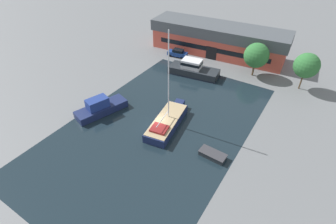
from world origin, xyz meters
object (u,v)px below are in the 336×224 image
object	(u,v)px
quay_tree_near_building	(256,55)
small_dinghy	(213,155)
motor_cruiser	(193,69)
sailboat_moored	(167,121)
warehouse_building	(218,39)
quay_tree_by_water	(307,66)
cabin_boat	(100,107)
parked_car	(178,53)

from	to	relation	value
quay_tree_near_building	small_dinghy	bearing A→B (deg)	-83.71
motor_cruiser	quay_tree_near_building	bearing A→B (deg)	-66.37
sailboat_moored	small_dinghy	world-z (taller)	sailboat_moored
warehouse_building	motor_cruiser	world-z (taller)	warehouse_building
small_dinghy	sailboat_moored	bearing A→B (deg)	78.25
quay_tree_by_water	quay_tree_near_building	bearing A→B (deg)	178.06
small_dinghy	cabin_boat	xyz separation A→B (m)	(-19.34, -0.81, 0.61)
parked_car	quay_tree_near_building	bearing A→B (deg)	-94.11
warehouse_building	parked_car	distance (m)	9.64
quay_tree_near_building	small_dinghy	distance (m)	24.99
quay_tree_near_building	cabin_boat	xyz separation A→B (m)	(-16.64, -25.34, -3.26)
warehouse_building	sailboat_moored	bearing A→B (deg)	-85.61
parked_car	small_dinghy	size ratio (longest dim) A/B	1.25
motor_cruiser	cabin_boat	bearing A→B (deg)	153.33
motor_cruiser	small_dinghy	world-z (taller)	motor_cruiser
sailboat_moored	cabin_boat	size ratio (longest dim) A/B	1.67
quay_tree_by_water	motor_cruiser	bearing A→B (deg)	-162.77
cabin_boat	sailboat_moored	bearing A→B (deg)	33.34
sailboat_moored	motor_cruiser	size ratio (longest dim) A/B	1.42
warehouse_building	quay_tree_near_building	size ratio (longest dim) A/B	4.67
quay_tree_near_building	sailboat_moored	distance (m)	23.33
quay_tree_by_water	sailboat_moored	size ratio (longest dim) A/B	0.47
parked_car	sailboat_moored	size ratio (longest dim) A/B	0.31
quay_tree_by_water	small_dinghy	world-z (taller)	quay_tree_by_water
quay_tree_by_water	parked_car	distance (m)	26.13
quay_tree_by_water	cabin_boat	xyz separation A→B (m)	(-25.51, -25.04, -3.69)
warehouse_building	sailboat_moored	size ratio (longest dim) A/B	2.12
motor_cruiser	parked_car	bearing A→B (deg)	43.76
quay_tree_near_building	cabin_boat	world-z (taller)	quay_tree_near_building
parked_car	small_dinghy	xyz separation A→B (m)	(19.69, -23.80, -0.49)
cabin_boat	warehouse_building	bearing A→B (deg)	96.40
quay_tree_by_water	small_dinghy	xyz separation A→B (m)	(-6.16, -24.24, -4.30)
parked_car	sailboat_moored	bearing A→B (deg)	-159.32
quay_tree_by_water	small_dinghy	bearing A→B (deg)	-104.27
warehouse_building	quay_tree_near_building	bearing A→B (deg)	-34.30
small_dinghy	quay_tree_near_building	bearing A→B (deg)	9.06
parked_car	cabin_boat	xyz separation A→B (m)	(0.34, -24.61, 0.11)
quay_tree_by_water	sailboat_moored	world-z (taller)	sailboat_moored
warehouse_building	small_dinghy	bearing A→B (deg)	-71.46
quay_tree_by_water	motor_cruiser	xyz separation A→B (m)	(-18.98, -5.89, -3.55)
quay_tree_by_water	cabin_boat	distance (m)	35.94
quay_tree_near_building	cabin_boat	size ratio (longest dim) A/B	0.75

